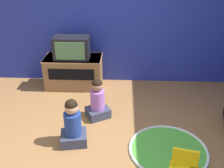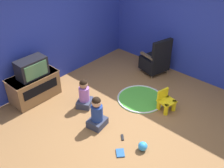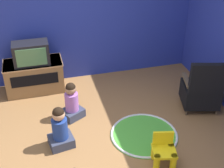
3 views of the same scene
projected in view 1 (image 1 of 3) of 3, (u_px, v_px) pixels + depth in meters
ground_plane at (106, 155)px, 3.40m from camera, size 30.00×30.00×0.00m
wall_back at (102, 13)px, 4.82m from camera, size 5.59×0.12×2.68m
tv_cabinet at (74, 71)px, 5.00m from camera, size 1.07×0.56×0.59m
television at (72, 48)px, 4.73m from camera, size 0.64×0.36×0.41m
play_mat at (168, 150)px, 3.49m from camera, size 1.06×1.06×0.04m
child_watching_left at (98, 101)px, 4.07m from camera, size 0.44×0.42×0.66m
child_watching_center at (73, 125)px, 3.50m from camera, size 0.40×0.36×0.69m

